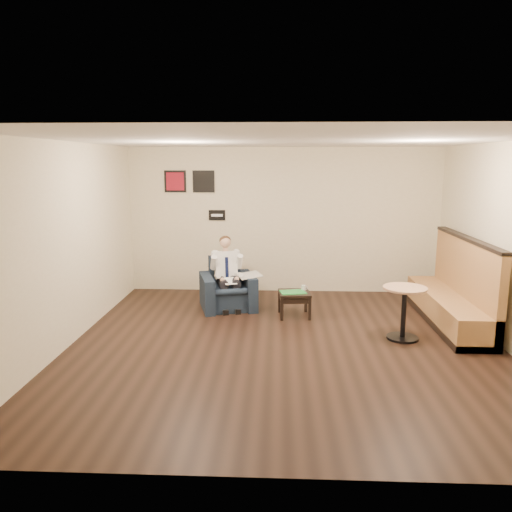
{
  "coord_description": "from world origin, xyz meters",
  "views": [
    {
      "loc": [
        -0.1,
        -6.64,
        2.53
      ],
      "look_at": [
        -0.46,
        1.2,
        1.04
      ],
      "focal_mm": 35.0,
      "sensor_mm": 36.0,
      "label": 1
    }
  ],
  "objects_px": {
    "coffee_mug": "(304,288)",
    "banquette": "(450,281)",
    "side_table": "(294,304)",
    "cafe_table": "(404,313)",
    "seated_man": "(229,276)",
    "green_folder": "(293,292)",
    "smartphone": "(296,290)",
    "armchair": "(228,284)"
  },
  "relations": [
    {
      "from": "armchair",
      "to": "cafe_table",
      "type": "bearing_deg",
      "value": -43.1
    },
    {
      "from": "seated_man",
      "to": "cafe_table",
      "type": "height_order",
      "value": "seated_man"
    },
    {
      "from": "seated_man",
      "to": "banquette",
      "type": "height_order",
      "value": "banquette"
    },
    {
      "from": "seated_man",
      "to": "side_table",
      "type": "relative_size",
      "value": 2.37
    },
    {
      "from": "armchair",
      "to": "side_table",
      "type": "relative_size",
      "value": 1.79
    },
    {
      "from": "side_table",
      "to": "coffee_mug",
      "type": "xyz_separation_m",
      "value": [
        0.15,
        0.12,
        0.25
      ]
    },
    {
      "from": "seated_man",
      "to": "smartphone",
      "type": "height_order",
      "value": "seated_man"
    },
    {
      "from": "armchair",
      "to": "smartphone",
      "type": "bearing_deg",
      "value": -27.94
    },
    {
      "from": "side_table",
      "to": "cafe_table",
      "type": "xyz_separation_m",
      "value": [
        1.54,
        -1.01,
        0.18
      ]
    },
    {
      "from": "green_folder",
      "to": "smartphone",
      "type": "xyz_separation_m",
      "value": [
        0.06,
        0.17,
        -0.0
      ]
    },
    {
      "from": "coffee_mug",
      "to": "banquette",
      "type": "height_order",
      "value": "banquette"
    },
    {
      "from": "side_table",
      "to": "green_folder",
      "type": "distance_m",
      "value": 0.21
    },
    {
      "from": "armchair",
      "to": "coffee_mug",
      "type": "bearing_deg",
      "value": -27.89
    },
    {
      "from": "seated_man",
      "to": "side_table",
      "type": "distance_m",
      "value": 1.22
    },
    {
      "from": "armchair",
      "to": "banquette",
      "type": "height_order",
      "value": "banquette"
    },
    {
      "from": "side_table",
      "to": "banquette",
      "type": "xyz_separation_m",
      "value": [
        2.42,
        -0.24,
        0.47
      ]
    },
    {
      "from": "side_table",
      "to": "smartphone",
      "type": "bearing_deg",
      "value": 77.51
    },
    {
      "from": "green_folder",
      "to": "cafe_table",
      "type": "relative_size",
      "value": 0.53
    },
    {
      "from": "side_table",
      "to": "cafe_table",
      "type": "relative_size",
      "value": 0.65
    },
    {
      "from": "side_table",
      "to": "banquette",
      "type": "bearing_deg",
      "value": -5.59
    },
    {
      "from": "green_folder",
      "to": "banquette",
      "type": "relative_size",
      "value": 0.16
    },
    {
      "from": "green_folder",
      "to": "armchair",
      "type": "bearing_deg",
      "value": 158.6
    },
    {
      "from": "coffee_mug",
      "to": "smartphone",
      "type": "bearing_deg",
      "value": 167.76
    },
    {
      "from": "coffee_mug",
      "to": "cafe_table",
      "type": "xyz_separation_m",
      "value": [
        1.38,
        -1.13,
        -0.07
      ]
    },
    {
      "from": "armchair",
      "to": "cafe_table",
      "type": "relative_size",
      "value": 1.17
    },
    {
      "from": "green_folder",
      "to": "smartphone",
      "type": "bearing_deg",
      "value": 70.9
    },
    {
      "from": "banquette",
      "to": "side_table",
      "type": "bearing_deg",
      "value": 174.41
    },
    {
      "from": "green_folder",
      "to": "banquette",
      "type": "height_order",
      "value": "banquette"
    },
    {
      "from": "cafe_table",
      "to": "side_table",
      "type": "bearing_deg",
      "value": 146.73
    },
    {
      "from": "side_table",
      "to": "banquette",
      "type": "distance_m",
      "value": 2.48
    },
    {
      "from": "side_table",
      "to": "smartphone",
      "type": "relative_size",
      "value": 3.93
    },
    {
      "from": "side_table",
      "to": "cafe_table",
      "type": "distance_m",
      "value": 1.85
    },
    {
      "from": "green_folder",
      "to": "coffee_mug",
      "type": "bearing_deg",
      "value": 38.55
    },
    {
      "from": "coffee_mug",
      "to": "smartphone",
      "type": "xyz_separation_m",
      "value": [
        -0.12,
        0.03,
        -0.04
      ]
    },
    {
      "from": "coffee_mug",
      "to": "cafe_table",
      "type": "distance_m",
      "value": 1.79
    },
    {
      "from": "armchair",
      "to": "side_table",
      "type": "xyz_separation_m",
      "value": [
        1.15,
        -0.42,
        -0.23
      ]
    },
    {
      "from": "seated_man",
      "to": "cafe_table",
      "type": "xyz_separation_m",
      "value": [
        2.65,
        -1.32,
        -0.21
      ]
    },
    {
      "from": "coffee_mug",
      "to": "banquette",
      "type": "distance_m",
      "value": 2.31
    },
    {
      "from": "green_folder",
      "to": "coffee_mug",
      "type": "distance_m",
      "value": 0.23
    },
    {
      "from": "side_table",
      "to": "coffee_mug",
      "type": "distance_m",
      "value": 0.32
    },
    {
      "from": "seated_man",
      "to": "cafe_table",
      "type": "bearing_deg",
      "value": -41.5
    },
    {
      "from": "armchair",
      "to": "seated_man",
      "type": "height_order",
      "value": "seated_man"
    }
  ]
}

